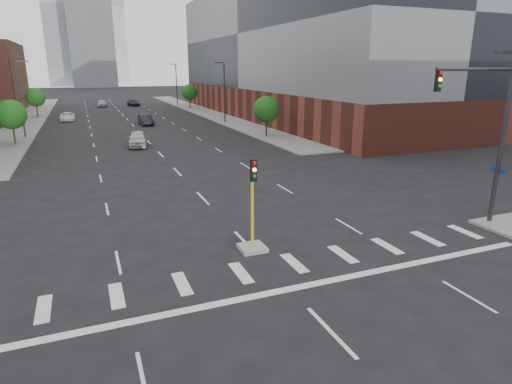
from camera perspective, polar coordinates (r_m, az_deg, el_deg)
ground at (r=13.56m, az=14.67°, el=-21.99°), size 400.00×400.00×0.00m
sidewalk_left_far at (r=83.14m, az=-27.80°, el=8.75°), size 5.00×92.00×0.15m
sidewalk_right_far at (r=85.55m, az=-7.16°, el=10.63°), size 5.00×92.00×0.15m
building_right_main at (r=77.41m, az=6.39°, el=18.18°), size 24.00×70.00×22.00m
tower_left at (r=229.89m, az=-23.81°, el=21.66°), size 22.00×22.00×70.00m
tower_right at (r=270.72m, az=-19.68°, el=22.11°), size 20.00×20.00×80.00m
tower_mid at (r=208.89m, az=-21.18°, el=19.00°), size 18.00×18.00×44.00m
median_traffic_signal at (r=19.96m, az=-0.46°, el=-5.21°), size 1.20×1.20×4.40m
mast_arm_signal at (r=25.16m, az=29.05°, el=8.24°), size 5.12×0.90×9.07m
streetlight_right_a at (r=66.55m, az=-4.32°, el=13.40°), size 1.60×0.22×9.07m
streetlight_right_b at (r=100.43m, az=-10.60°, el=14.13°), size 1.60×0.22×9.07m
streetlight_left at (r=58.80m, az=-28.92°, el=11.10°), size 1.60×0.22×9.07m
tree_left_near at (r=54.04m, az=-29.87°, el=8.96°), size 3.20×3.20×4.85m
tree_left_far at (r=83.78m, az=-27.35°, el=11.15°), size 3.20×3.20×4.85m
tree_right_near at (r=52.83m, az=1.40°, el=10.95°), size 3.20×3.20×4.85m
tree_right_far at (r=90.87m, az=-8.87°, el=12.99°), size 3.20×3.20×4.85m
car_near_left at (r=48.59m, az=-15.50°, el=6.87°), size 2.66×5.17×1.68m
car_mid_right at (r=66.89m, az=-14.51°, el=9.31°), size 1.84×4.77×1.55m
car_far_left at (r=76.46m, az=-23.87°, el=9.18°), size 2.23×4.78×1.32m
car_deep_right at (r=101.46m, az=-16.04°, el=11.36°), size 2.69×5.05×1.39m
car_distant at (r=101.27m, az=-19.85°, el=11.06°), size 2.29×4.68×1.54m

